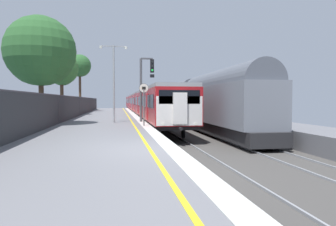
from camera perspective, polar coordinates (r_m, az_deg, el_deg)
The scene contains 9 objects.
ground at distance 11.09m, azimuth 12.20°, elevation -9.26°, with size 17.40×110.00×1.21m.
commuter_train_at_platform at distance 47.88m, azimuth -5.25°, elevation 1.94°, with size 2.83×62.18×3.81m.
freight_train_adjacent_track at distance 29.93m, azimuth 5.07°, elevation 2.36°, with size 2.60×30.40×4.78m.
signal_gantry at distance 23.09m, azimuth -4.43°, elevation 5.87°, with size 1.10×0.24×4.84m.
speed_limit_sign at distance 19.28m, azimuth -4.57°, elevation 2.67°, with size 0.59×0.08×2.70m.
platform_lamp_mid at distance 22.53m, azimuth -10.18°, elevation 6.70°, with size 2.00×0.20×5.65m.
background_tree_left at distance 47.01m, azimuth -16.28°, elevation 8.42°, with size 3.30×3.30×8.42m.
background_tree_centre at distance 21.92m, azimuth -23.14°, elevation 10.27°, with size 4.58×4.58×7.15m.
background_tree_right at distance 35.77m, azimuth -19.41°, elevation 7.64°, with size 3.65×3.65×6.98m.
Camera 1 is at (-1.38, -10.09, 1.62)m, focal length 32.34 mm.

